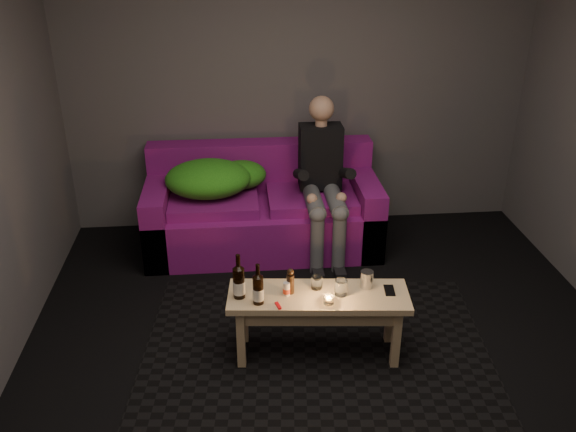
% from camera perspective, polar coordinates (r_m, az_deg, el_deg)
% --- Properties ---
extents(floor, '(4.50, 4.50, 0.00)m').
position_cam_1_polar(floor, '(3.88, 4.41, -15.04)').
color(floor, black).
rests_on(floor, ground).
extents(room, '(4.50, 4.50, 4.50)m').
position_cam_1_polar(room, '(3.52, 4.09, 11.06)').
color(room, silver).
rests_on(room, ground).
extents(rug, '(2.38, 1.83, 0.01)m').
position_cam_1_polar(rug, '(4.11, 2.63, -12.22)').
color(rug, black).
rests_on(rug, floor).
extents(sofa, '(1.93, 0.87, 0.83)m').
position_cam_1_polar(sofa, '(5.21, -2.39, 0.44)').
color(sofa, '#80116D').
rests_on(sofa, floor).
extents(green_blanket, '(0.85, 0.58, 0.29)m').
position_cam_1_polar(green_blanket, '(5.07, -6.98, 3.54)').
color(green_blanket, '#1E7715').
rests_on(green_blanket, sofa).
extents(person, '(0.35, 0.80, 1.29)m').
position_cam_1_polar(person, '(4.96, 3.27, 3.71)').
color(person, black).
rests_on(person, sofa).
extents(coffee_table, '(1.15, 0.46, 0.46)m').
position_cam_1_polar(coffee_table, '(3.85, 2.84, -8.31)').
color(coffee_table, tan).
rests_on(coffee_table, rug).
extents(beer_bottle_a, '(0.07, 0.07, 0.30)m').
position_cam_1_polar(beer_bottle_a, '(3.73, -4.62, -6.15)').
color(beer_bottle_a, black).
rests_on(beer_bottle_a, coffee_table).
extents(beer_bottle_b, '(0.07, 0.07, 0.27)m').
position_cam_1_polar(beer_bottle_b, '(3.67, -2.81, -6.83)').
color(beer_bottle_b, black).
rests_on(beer_bottle_b, coffee_table).
extents(salt_shaker, '(0.06, 0.06, 0.09)m').
position_cam_1_polar(salt_shaker, '(3.76, -0.14, -6.83)').
color(salt_shaker, silver).
rests_on(salt_shaker, coffee_table).
extents(pepper_mill, '(0.06, 0.06, 0.13)m').
position_cam_1_polar(pepper_mill, '(3.78, 0.22, -6.37)').
color(pepper_mill, black).
rests_on(pepper_mill, coffee_table).
extents(tumbler_back, '(0.09, 0.09, 0.08)m').
position_cam_1_polar(tumbler_back, '(3.84, 2.71, -6.21)').
color(tumbler_back, white).
rests_on(tumbler_back, coffee_table).
extents(tealight, '(0.07, 0.07, 0.05)m').
position_cam_1_polar(tealight, '(3.71, 3.82, -7.83)').
color(tealight, white).
rests_on(tealight, coffee_table).
extents(tumbler_front, '(0.10, 0.10, 0.10)m').
position_cam_1_polar(tumbler_front, '(3.78, 4.98, -6.68)').
color(tumbler_front, white).
rests_on(tumbler_front, coffee_table).
extents(steel_cup, '(0.09, 0.09, 0.11)m').
position_cam_1_polar(steel_cup, '(3.87, 7.38, -5.89)').
color(steel_cup, '#B7B8BE').
rests_on(steel_cup, coffee_table).
extents(smartphone, '(0.07, 0.13, 0.01)m').
position_cam_1_polar(smartphone, '(3.88, 9.47, -6.88)').
color(smartphone, black).
rests_on(smartphone, coffee_table).
extents(red_lighter, '(0.04, 0.07, 0.01)m').
position_cam_1_polar(red_lighter, '(3.68, -0.93, -8.39)').
color(red_lighter, red).
rests_on(red_lighter, coffee_table).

